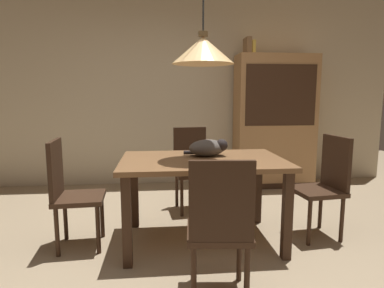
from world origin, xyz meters
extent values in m
plane|color=#998466|center=(0.00, 0.00, 0.00)|extent=(10.00, 10.00, 0.00)
cube|color=beige|center=(0.00, 2.65, 1.45)|extent=(6.40, 0.10, 2.90)
cube|color=brown|center=(0.12, 0.57, 0.73)|extent=(1.40, 0.90, 0.04)
cube|color=#382316|center=(-0.50, 0.18, 0.35)|extent=(0.07, 0.07, 0.71)
cube|color=#382316|center=(0.74, 0.18, 0.35)|extent=(0.07, 0.07, 0.71)
cube|color=#382316|center=(-0.50, 0.96, 0.35)|extent=(0.07, 0.07, 0.71)
cube|color=#382316|center=(0.74, 0.96, 0.35)|extent=(0.07, 0.07, 0.71)
cube|color=#382316|center=(-0.93, 0.57, 0.43)|extent=(0.43, 0.43, 0.04)
cube|color=#322014|center=(-1.11, 0.56, 0.69)|extent=(0.06, 0.38, 0.48)
cylinder|color=#382316|center=(-0.76, 0.42, 0.21)|extent=(0.04, 0.04, 0.41)
cylinder|color=#382316|center=(-0.78, 0.74, 0.21)|extent=(0.04, 0.04, 0.41)
cylinder|color=#382316|center=(-1.08, 0.40, 0.21)|extent=(0.04, 0.04, 0.41)
cylinder|color=#382316|center=(-1.10, 0.72, 0.21)|extent=(0.04, 0.04, 0.41)
cube|color=#382316|center=(0.12, 1.37, 0.43)|extent=(0.44, 0.44, 0.04)
cube|color=#322014|center=(0.10, 1.55, 0.69)|extent=(0.38, 0.08, 0.48)
cylinder|color=#382316|center=(-0.02, 1.20, 0.21)|extent=(0.04, 0.04, 0.41)
cylinder|color=#382316|center=(0.30, 1.23, 0.21)|extent=(0.04, 0.04, 0.41)
cylinder|color=#382316|center=(-0.06, 1.51, 0.21)|extent=(0.04, 0.04, 0.41)
cylinder|color=#382316|center=(0.26, 1.55, 0.21)|extent=(0.04, 0.04, 0.41)
cube|color=#382316|center=(1.17, 0.57, 0.43)|extent=(0.44, 0.44, 0.04)
cube|color=#322014|center=(1.35, 0.59, 0.69)|extent=(0.08, 0.38, 0.48)
cylinder|color=#382316|center=(0.99, 0.71, 0.21)|extent=(0.04, 0.04, 0.41)
cylinder|color=#382316|center=(1.03, 0.40, 0.21)|extent=(0.04, 0.04, 0.41)
cylinder|color=#382316|center=(1.31, 0.75, 0.21)|extent=(0.04, 0.04, 0.41)
cylinder|color=#382316|center=(1.35, 0.43, 0.21)|extent=(0.04, 0.04, 0.41)
cube|color=#382316|center=(0.12, -0.23, 0.43)|extent=(0.44, 0.44, 0.04)
cube|color=#322014|center=(0.10, -0.41, 0.69)|extent=(0.38, 0.07, 0.48)
cylinder|color=#382316|center=(0.29, -0.08, 0.21)|extent=(0.04, 0.04, 0.41)
cylinder|color=#382316|center=(-0.02, -0.05, 0.21)|extent=(0.04, 0.04, 0.41)
cylinder|color=#382316|center=(0.26, -0.40, 0.21)|extent=(0.04, 0.04, 0.41)
cylinder|color=#382316|center=(-0.06, -0.37, 0.21)|extent=(0.04, 0.04, 0.41)
ellipsoid|color=#4C4742|center=(0.18, 0.69, 0.82)|extent=(0.38, 0.29, 0.15)
sphere|color=black|center=(0.31, 0.67, 0.85)|extent=(0.11, 0.11, 0.11)
cylinder|color=black|center=(0.06, 0.75, 0.78)|extent=(0.18, 0.04, 0.04)
cone|color=#E5B775|center=(0.12, 0.57, 1.66)|extent=(0.52, 0.52, 0.22)
cylinder|color=#513D23|center=(0.12, 0.57, 1.79)|extent=(0.08, 0.08, 0.04)
cube|color=#A87A4C|center=(1.38, 2.32, 0.93)|extent=(1.10, 0.44, 1.85)
cube|color=#382316|center=(1.38, 2.10, 1.29)|extent=(0.97, 0.01, 0.81)
cube|color=#382316|center=(1.38, 2.32, 0.04)|extent=(1.12, 0.45, 0.08)
cube|color=brown|center=(0.96, 2.32, 1.96)|extent=(0.06, 0.24, 0.22)
cube|color=gold|center=(1.03, 2.32, 1.94)|extent=(0.04, 0.20, 0.18)
camera|label=1|loc=(-0.24, -2.18, 1.29)|focal=30.59mm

